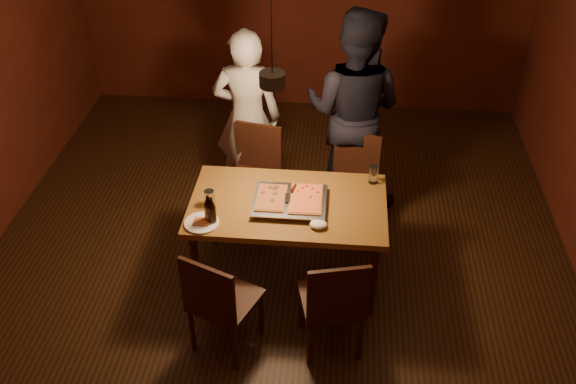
# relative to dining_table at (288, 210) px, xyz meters

# --- Properties ---
(room_shell) EXTENTS (6.00, 6.00, 6.00)m
(room_shell) POSITION_rel_dining_table_xyz_m (-0.11, 0.05, 0.72)
(room_shell) COLOR #3C2210
(room_shell) RESTS_ON ground
(dining_table) EXTENTS (1.50, 0.90, 0.75)m
(dining_table) POSITION_rel_dining_table_xyz_m (0.00, 0.00, 0.00)
(dining_table) COLOR #915F24
(dining_table) RESTS_ON floor
(chair_far_left) EXTENTS (0.50, 0.50, 0.49)m
(chair_far_left) POSITION_rel_dining_table_xyz_m (-0.37, 0.82, -0.14)
(chair_far_left) COLOR #38190F
(chair_far_left) RESTS_ON floor
(chair_far_right) EXTENTS (0.53, 0.53, 0.49)m
(chair_far_right) POSITION_rel_dining_table_xyz_m (0.49, 0.75, -0.14)
(chair_far_right) COLOR #38190F
(chair_far_right) RESTS_ON floor
(chair_near_left) EXTENTS (0.55, 0.55, 0.49)m
(chair_near_left) POSITION_rel_dining_table_xyz_m (-0.41, -0.83, -0.14)
(chair_near_left) COLOR #38190F
(chair_near_left) RESTS_ON floor
(chair_near_right) EXTENTS (0.51, 0.51, 0.49)m
(chair_near_right) POSITION_rel_dining_table_xyz_m (0.39, -0.77, -0.14)
(chair_near_right) COLOR #38190F
(chair_near_right) RESTS_ON floor
(pizza_tray) EXTENTS (0.57, 0.47, 0.05)m
(pizza_tray) POSITION_rel_dining_table_xyz_m (0.02, -0.03, 0.10)
(pizza_tray) COLOR silver
(pizza_tray) RESTS_ON dining_table
(pizza_meat) EXTENTS (0.22, 0.35, 0.02)m
(pizza_meat) POSITION_rel_dining_table_xyz_m (-0.12, -0.02, 0.13)
(pizza_meat) COLOR maroon
(pizza_meat) RESTS_ON pizza_tray
(pizza_cheese) EXTENTS (0.25, 0.39, 0.02)m
(pizza_cheese) POSITION_rel_dining_table_xyz_m (0.14, -0.02, 0.13)
(pizza_cheese) COLOR gold
(pizza_cheese) RESTS_ON pizza_tray
(spatula) EXTENTS (0.14, 0.25, 0.04)m
(spatula) POSITION_rel_dining_table_xyz_m (0.01, -0.02, 0.14)
(spatula) COLOR silver
(spatula) RESTS_ON pizza_tray
(beer_bottle_a) EXTENTS (0.06, 0.06, 0.23)m
(beer_bottle_a) POSITION_rel_dining_table_xyz_m (-0.55, -0.29, 0.19)
(beer_bottle_a) COLOR black
(beer_bottle_a) RESTS_ON dining_table
(beer_bottle_b) EXTENTS (0.06, 0.06, 0.23)m
(beer_bottle_b) POSITION_rel_dining_table_xyz_m (-0.52, -0.30, 0.19)
(beer_bottle_b) COLOR black
(beer_bottle_b) RESTS_ON dining_table
(water_glass_left) EXTENTS (0.08, 0.08, 0.12)m
(water_glass_left) POSITION_rel_dining_table_xyz_m (-0.59, -0.08, 0.14)
(water_glass_left) COLOR silver
(water_glass_left) RESTS_ON dining_table
(water_glass_right) EXTENTS (0.07, 0.07, 0.15)m
(water_glass_right) POSITION_rel_dining_table_xyz_m (0.65, 0.33, 0.15)
(water_glass_right) COLOR silver
(water_glass_right) RESTS_ON dining_table
(plate_slice) EXTENTS (0.26, 0.26, 0.03)m
(plate_slice) POSITION_rel_dining_table_xyz_m (-0.60, -0.32, 0.08)
(plate_slice) COLOR white
(plate_slice) RESTS_ON dining_table
(napkin) EXTENTS (0.13, 0.10, 0.05)m
(napkin) POSITION_rel_dining_table_xyz_m (0.25, -0.28, 0.10)
(napkin) COLOR white
(napkin) RESTS_ON dining_table
(diner_white) EXTENTS (0.62, 0.41, 1.68)m
(diner_white) POSITION_rel_dining_table_xyz_m (-0.47, 1.13, 0.16)
(diner_white) COLOR silver
(diner_white) RESTS_ON floor
(diner_dark) EXTENTS (1.08, 0.95, 1.88)m
(diner_dark) POSITION_rel_dining_table_xyz_m (0.48, 1.16, 0.26)
(diner_dark) COLOR black
(diner_dark) RESTS_ON floor
(pendant_lamp) EXTENTS (0.18, 0.18, 1.10)m
(pendant_lamp) POSITION_rel_dining_table_xyz_m (-0.11, 0.05, 1.08)
(pendant_lamp) COLOR black
(pendant_lamp) RESTS_ON ceiling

